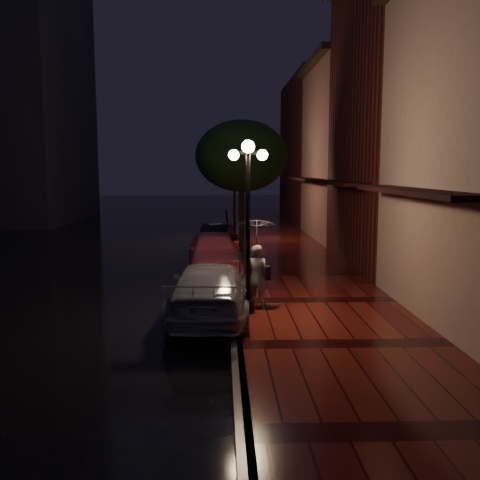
% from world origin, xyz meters
% --- Properties ---
extents(ground, '(120.00, 120.00, 0.00)m').
position_xyz_m(ground, '(0.00, 0.00, 0.00)').
color(ground, black).
rests_on(ground, ground).
extents(sidewalk, '(4.50, 60.00, 0.15)m').
position_xyz_m(sidewalk, '(2.25, 0.00, 0.07)').
color(sidewalk, '#460D0C').
rests_on(sidewalk, ground).
extents(curb, '(0.25, 60.00, 0.15)m').
position_xyz_m(curb, '(0.00, 0.00, 0.07)').
color(curb, '#595451').
rests_on(curb, ground).
extents(storefront_mid, '(5.00, 8.00, 11.00)m').
position_xyz_m(storefront_mid, '(7.00, 2.00, 5.50)').
color(storefront_mid, '#511914').
rests_on(storefront_mid, ground).
extents(storefront_far, '(5.00, 8.00, 9.00)m').
position_xyz_m(storefront_far, '(7.00, 10.00, 4.50)').
color(storefront_far, '#8C5951').
rests_on(storefront_far, ground).
extents(storefront_extra, '(5.00, 12.00, 10.00)m').
position_xyz_m(storefront_extra, '(7.00, 20.00, 5.00)').
color(storefront_extra, '#511914').
rests_on(storefront_extra, ground).
extents(streetlamp_near, '(0.96, 0.36, 4.31)m').
position_xyz_m(streetlamp_near, '(0.35, -5.00, 2.60)').
color(streetlamp_near, black).
rests_on(streetlamp_near, sidewalk).
extents(streetlamp_far, '(0.96, 0.36, 4.31)m').
position_xyz_m(streetlamp_far, '(0.35, 9.00, 2.60)').
color(streetlamp_far, black).
rests_on(streetlamp_far, sidewalk).
extents(street_tree, '(4.16, 4.16, 5.80)m').
position_xyz_m(street_tree, '(0.61, 5.99, 4.24)').
color(street_tree, black).
rests_on(street_tree, sidewalk).
extents(pink_car, '(2.16, 4.61, 1.53)m').
position_xyz_m(pink_car, '(-0.60, 1.08, 0.76)').
color(pink_car, '#D9596B').
rests_on(pink_car, ground).
extents(navy_car, '(1.75, 3.83, 1.22)m').
position_xyz_m(navy_car, '(-0.60, 6.72, 0.61)').
color(navy_car, black).
rests_on(navy_car, ground).
extents(silver_car, '(2.19, 4.96, 1.42)m').
position_xyz_m(silver_car, '(-0.60, -4.98, 0.71)').
color(silver_car, '#93949A').
rests_on(silver_car, ground).
extents(woman_with_umbrella, '(0.98, 1.00, 2.36)m').
position_xyz_m(woman_with_umbrella, '(0.60, -4.61, 1.71)').
color(woman_with_umbrella, silver).
rests_on(woman_with_umbrella, sidewalk).
extents(parking_meter, '(0.13, 0.11, 1.16)m').
position_xyz_m(parking_meter, '(0.23, -2.67, 0.85)').
color(parking_meter, black).
rests_on(parking_meter, sidewalk).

